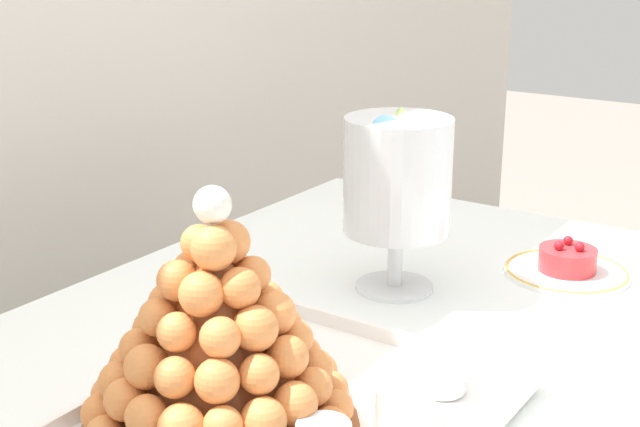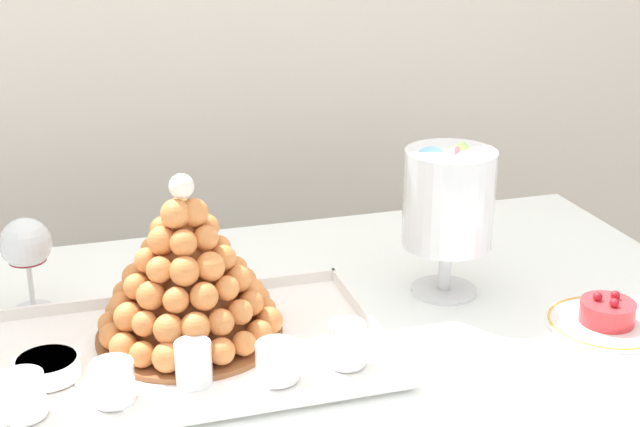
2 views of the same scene
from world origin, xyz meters
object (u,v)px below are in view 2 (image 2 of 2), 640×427
Objects in this scene: croquembouche at (187,277)px; dessert_cup_mid_right at (277,363)px; dessert_cup_left at (23,397)px; serving_tray at (186,353)px; dessert_cup_centre at (194,365)px; dessert_cup_right at (347,345)px; macaron_goblet at (449,200)px; creme_brulee_ramekin at (47,367)px; fruit_tart_plate at (607,318)px; wine_glass at (26,247)px; dessert_cup_mid_left at (113,383)px.

croquembouche reaches higher than dessert_cup_mid_right.
dessert_cup_left reaches higher than dessert_cup_mid_right.
dessert_cup_centre is (-0.00, -0.08, 0.03)m from serving_tray.
macaron_goblet reaches higher than dessert_cup_right.
dessert_cup_mid_right is 0.22× the size of macaron_goblet.
croquembouche is 0.25m from dessert_cup_right.
serving_tray is 0.23m from dessert_cup_right.
creme_brulee_ramekin is 0.64m from macaron_goblet.
fruit_tart_plate is (0.51, 0.02, -0.02)m from dessert_cup_mid_right.
dessert_cup_mid_right is (0.11, -0.02, -0.00)m from dessert_cup_centre.
macaron_goblet reaches higher than wine_glass.
croquembouche is 4.44× the size of dessert_cup_right.
dessert_cup_right is (0.19, -0.14, -0.07)m from croquembouche.
dessert_cup_right is 0.40× the size of wine_glass.
dessert_cup_mid_left is at bearing -136.84° from serving_tray.
fruit_tart_plate is (0.18, -0.18, -0.14)m from macaron_goblet.
dessert_cup_mid_right is (0.21, -0.01, -0.00)m from dessert_cup_mid_left.
croquembouche is 4.89× the size of dessert_cup_mid_left.
dessert_cup_centre is at bearing -55.33° from wine_glass.
dessert_cup_centre is 0.66× the size of creme_brulee_ramekin.
serving_tray is at bearing -168.23° from macaron_goblet.
dessert_cup_mid_left is at bearing -172.99° from dessert_cup_centre.
dessert_cup_right is at bearing -2.86° from dessert_cup_centre.
macaron_goblet reaches higher than fruit_tart_plate.
dessert_cup_mid_left reaches higher than creme_brulee_ramekin.
croquembouche is at bearing 50.36° from dessert_cup_mid_left.
wine_glass reaches higher than dessert_cup_right.
wine_glass is at bearing 134.61° from dessert_cup_mid_right.
dessert_cup_left is 0.63× the size of creme_brulee_ramekin.
dessert_cup_right is at bearing 0.44° from dessert_cup_mid_left.
dessert_cup_right reaches higher than fruit_tart_plate.
wine_glass reaches higher than dessert_cup_mid_left.
croquembouche is at bearing 73.91° from serving_tray.
fruit_tart_plate is at bearing 0.90° from dessert_cup_left.
dessert_cup_centre is at bearing -158.00° from macaron_goblet.
dessert_cup_right reaches higher than dessert_cup_mid_right.
fruit_tart_plate is at bearing -5.23° from creme_brulee_ramekin.
dessert_cup_right is at bearing -140.75° from macaron_goblet.
wine_glass is at bearing 142.50° from croquembouche.
macaron_goblet is 0.65m from wine_glass.
macaron_goblet is at bearing 6.38° from croquembouche.
macaron_goblet is at bearing 11.77° from serving_tray.
fruit_tart_plate is at bearing -43.89° from macaron_goblet.
fruit_tart_plate is at bearing -8.03° from serving_tray.
dessert_cup_mid_left is 0.36× the size of wine_glass.
dessert_cup_left is at bearing -179.10° from fruit_tart_plate.
fruit_tart_plate is at bearing -0.18° from dessert_cup_centre.
dessert_cup_mid_left is (-0.10, -0.10, 0.03)m from serving_tray.
serving_tray is 6.31× the size of creme_brulee_ramekin.
serving_tray is 0.14m from dessert_cup_mid_left.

